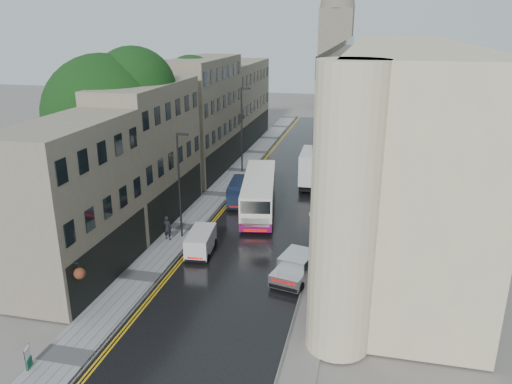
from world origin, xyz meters
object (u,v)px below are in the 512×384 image
at_px(white_van, 186,249).
at_px(white_lorry, 301,171).
at_px(lamp_post_near, 179,187).
at_px(tree_near, 107,137).
at_px(pedestrian, 167,228).
at_px(navy_van, 228,196).
at_px(cream_bus, 243,206).
at_px(tree_far, 173,117).
at_px(silver_hatchback, 274,273).
at_px(lamp_post_far, 242,131).
at_px(estate_sign, 28,358).

bearing_deg(white_van, white_lorry, 65.93).
bearing_deg(white_lorry, lamp_post_near, -120.09).
bearing_deg(white_van, tree_near, 138.25).
bearing_deg(white_lorry, pedestrian, -121.31).
height_order(white_lorry, navy_van, white_lorry).
height_order(tree_near, cream_bus, tree_near).
height_order(tree_far, lamp_post_near, tree_far).
bearing_deg(tree_near, white_lorry, 37.49).
xyz_separation_m(tree_far, white_van, (8.39, -19.17, -5.38)).
height_order(silver_hatchback, lamp_post_far, lamp_post_far).
relative_size(lamp_post_near, estate_sign, 7.70).
height_order(cream_bus, estate_sign, cream_bus).
height_order(tree_near, tree_far, tree_near).
xyz_separation_m(tree_near, lamp_post_near, (6.98, -2.62, -2.84)).
bearing_deg(tree_near, white_van, -35.40).
distance_m(navy_van, lamp_post_near, 7.48).
xyz_separation_m(pedestrian, estate_sign, (-0.72, -15.19, -0.42)).
bearing_deg(lamp_post_near, white_lorry, 61.29).
distance_m(white_lorry, lamp_post_far, 8.78).
bearing_deg(silver_hatchback, estate_sign, -120.33).
relative_size(pedestrian, estate_sign, 1.82).
xyz_separation_m(cream_bus, white_lorry, (3.33, 9.69, 0.32)).
distance_m(tree_near, white_van, 12.28).
xyz_separation_m(white_van, pedestrian, (-2.51, 2.78, 0.21)).
relative_size(lamp_post_far, estate_sign, 8.70).
bearing_deg(tree_near, silver_hatchback, -28.43).
xyz_separation_m(tree_far, pedestrian, (5.87, -16.40, -5.17)).
xyz_separation_m(silver_hatchback, estate_sign, (-9.75, -10.36, -0.22)).
bearing_deg(tree_near, lamp_post_near, -20.57).
relative_size(white_lorry, lamp_post_far, 0.78).
relative_size(tree_near, lamp_post_near, 1.74).
distance_m(lamp_post_near, lamp_post_far, 17.90).
relative_size(tree_far, lamp_post_near, 1.56).
height_order(tree_far, pedestrian, tree_far).
bearing_deg(tree_far, estate_sign, -80.74).
xyz_separation_m(silver_hatchback, lamp_post_near, (-8.22, 5.61, 3.25)).
bearing_deg(lamp_post_far, cream_bus, -92.64).
distance_m(pedestrian, lamp_post_near, 3.24).
bearing_deg(estate_sign, cream_bus, 58.56).
relative_size(tree_near, pedestrian, 7.37).
bearing_deg(white_van, navy_van, 83.32).
distance_m(white_van, pedestrian, 3.75).
relative_size(tree_far, silver_hatchback, 2.79).
bearing_deg(cream_bus, estate_sign, -115.01).
relative_size(pedestrian, lamp_post_far, 0.21).
height_order(tree_far, white_van, tree_far).
bearing_deg(white_lorry, lamp_post_far, 145.65).
bearing_deg(tree_near, pedestrian, -28.82).
xyz_separation_m(tree_far, silver_hatchback, (14.90, -21.23, -5.37)).
distance_m(navy_van, estate_sign, 22.88).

